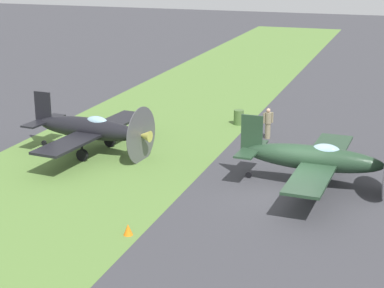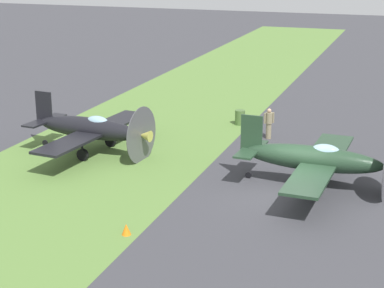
# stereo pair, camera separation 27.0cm
# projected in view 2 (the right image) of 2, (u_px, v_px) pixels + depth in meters

# --- Properties ---
(ground_plane) EXTENTS (160.00, 160.00, 0.00)m
(ground_plane) POSITION_uv_depth(u_px,v_px,m) (286.00, 197.00, 27.46)
(ground_plane) COLOR #38383D
(grass_verge) EXTENTS (120.00, 11.00, 0.01)m
(grass_verge) POSITION_uv_depth(u_px,v_px,m) (82.00, 171.00, 30.62)
(grass_verge) COLOR #567A38
(grass_verge) RESTS_ON ground
(airplane_lead) EXTENTS (8.85, 7.01, 3.16)m
(airplane_lead) POSITION_uv_depth(u_px,v_px,m) (316.00, 159.00, 28.25)
(airplane_lead) COLOR #233D28
(airplane_lead) RESTS_ON ground
(airplane_wingman) EXTENTS (8.80, 6.97, 3.12)m
(airplane_wingman) POSITION_uv_depth(u_px,v_px,m) (91.00, 128.00, 33.02)
(airplane_wingman) COLOR black
(airplane_wingman) RESTS_ON ground
(ground_crew_chief) EXTENTS (0.43, 0.52, 1.73)m
(ground_crew_chief) POSITION_uv_depth(u_px,v_px,m) (269.00, 123.00, 35.59)
(ground_crew_chief) COLOR #847A5B
(ground_crew_chief) RESTS_ON ground
(fuel_drum) EXTENTS (0.60, 0.60, 0.90)m
(fuel_drum) POSITION_uv_depth(u_px,v_px,m) (240.00, 117.00, 38.51)
(fuel_drum) COLOR #476633
(fuel_drum) RESTS_ON ground
(runway_marker_cone) EXTENTS (0.36, 0.36, 0.44)m
(runway_marker_cone) POSITION_uv_depth(u_px,v_px,m) (126.00, 229.00, 23.81)
(runway_marker_cone) COLOR orange
(runway_marker_cone) RESTS_ON ground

